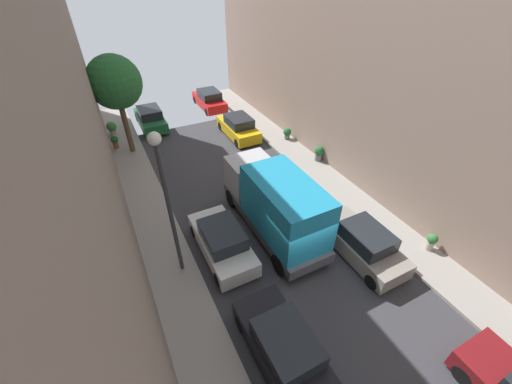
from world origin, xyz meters
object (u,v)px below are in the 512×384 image
parked_car_left_3 (150,118)px  lamp_post (166,191)px  potted_plant_1 (115,141)px  potted_plant_3 (287,133)px  parked_car_right_2 (363,243)px  parked_car_left_1 (284,348)px  potted_plant_4 (432,241)px  potted_plant_5 (112,128)px  delivery_truck (275,203)px  parked_car_left_2 (222,242)px  parked_car_right_4 (209,100)px  parked_car_right_3 (238,127)px  potted_plant_0 (319,153)px  street_tree_0 (115,83)px

parked_car_left_3 → lamp_post: (-1.90, -14.72, 3.49)m
potted_plant_1 → potted_plant_3: potted_plant_1 is taller
parked_car_right_2 → potted_plant_1: 17.15m
parked_car_left_1 → potted_plant_4: bearing=7.8°
parked_car_left_3 → potted_plant_5: 2.89m
parked_car_left_1 → potted_plant_5: 19.64m
delivery_truck → parked_car_left_3: bearing=100.6°
parked_car_left_2 → parked_car_right_2: size_ratio=1.00×
parked_car_left_3 → potted_plant_4: (8.28, -18.71, -0.09)m
parked_car_right_4 → potted_plant_1: 9.29m
parked_car_right_3 → potted_plant_0: bearing=-61.8°
potted_plant_1 → parked_car_right_4: bearing=26.2°
parked_car_left_1 → parked_car_left_2: size_ratio=1.00×
delivery_truck → lamp_post: size_ratio=1.05×
parked_car_left_3 → potted_plant_4: size_ratio=5.00×
delivery_truck → parked_car_right_4: bearing=80.5°
parked_car_left_1 → potted_plant_0: parked_car_left_1 is taller
parked_car_right_2 → parked_car_right_4: same height
parked_car_left_1 → potted_plant_1: bearing=99.6°
street_tree_0 → potted_plant_4: (10.29, -15.27, -4.08)m
lamp_post → parked_car_left_2: bearing=3.5°
parked_car_left_2 → potted_plant_1: (-2.94, 12.10, -0.07)m
parked_car_left_1 → street_tree_0: bearing=97.0°
parked_car_left_1 → lamp_post: 6.48m
potted_plant_3 → lamp_post: bearing=-141.6°
parked_car_right_2 → potted_plant_0: size_ratio=4.32×
potted_plant_0 → street_tree_0: bearing=147.2°
parked_car_right_3 → parked_car_right_4: 6.08m
delivery_truck → potted_plant_3: (5.50, 7.75, -1.18)m
street_tree_0 → potted_plant_5: 5.07m
parked_car_left_3 → potted_plant_0: bearing=-50.3°
parked_car_right_4 → lamp_post: 18.21m
parked_car_left_3 → parked_car_right_2: 18.30m
parked_car_left_1 → delivery_truck: (2.70, 5.36, 1.07)m
parked_car_right_3 → parked_car_right_4: bearing=90.0°
parked_car_right_4 → potted_plant_0: bearing=-75.5°
parked_car_right_4 → street_tree_0: 9.81m
parked_car_left_2 → delivery_truck: delivery_truck is taller
parked_car_left_2 → parked_car_right_4: 17.08m
potted_plant_0 → parked_car_left_3: bearing=129.7°
parked_car_left_2 → street_tree_0: 12.03m
parked_car_left_1 → lamp_post: lamp_post is taller
parked_car_right_3 → potted_plant_5: parked_car_right_3 is taller
parked_car_right_2 → potted_plant_0: bearing=67.4°
delivery_truck → potted_plant_5: size_ratio=6.38×
parked_car_left_1 → delivery_truck: size_ratio=0.64×
delivery_truck → street_tree_0: (-4.71, 11.05, 2.92)m
parked_car_left_2 → potted_plant_5: 14.48m
parked_car_right_3 → delivery_truck: 10.40m
parked_car_right_4 → potted_plant_0: size_ratio=4.32×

